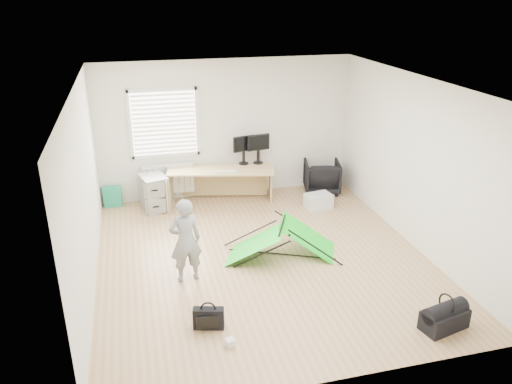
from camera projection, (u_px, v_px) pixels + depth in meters
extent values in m
plane|color=tan|center=(262.00, 257.00, 7.82)|extent=(5.50, 5.50, 0.00)
cube|color=silver|center=(227.00, 129.00, 9.77)|extent=(5.00, 0.02, 2.70)
cube|color=silver|center=(164.00, 123.00, 9.38)|extent=(1.20, 0.06, 1.20)
cube|color=silver|center=(168.00, 179.00, 9.77)|extent=(1.00, 0.12, 0.60)
cube|color=tan|center=(221.00, 186.00, 9.69)|extent=(2.12, 1.08, 0.69)
cube|color=gray|center=(154.00, 192.00, 9.41)|extent=(0.56, 0.66, 0.67)
cube|color=black|center=(244.00, 154.00, 9.77)|extent=(0.45, 0.19, 0.42)
cube|color=black|center=(258.00, 153.00, 9.80)|extent=(0.46, 0.17, 0.43)
cube|color=beige|center=(226.00, 172.00, 9.41)|extent=(0.42, 0.21, 0.02)
cylinder|color=#AF626F|center=(259.00, 155.00, 9.93)|extent=(0.09, 0.09, 0.26)
imported|color=black|center=(322.00, 177.00, 10.22)|extent=(0.85, 0.86, 0.65)
imported|color=gray|center=(185.00, 241.00, 6.99)|extent=(0.50, 0.37, 1.26)
cube|color=silver|center=(318.00, 201.00, 9.54)|extent=(0.53, 0.41, 0.27)
cube|color=#1F9A70|center=(113.00, 196.00, 9.57)|extent=(0.35, 0.17, 0.40)
cube|color=black|center=(209.00, 318.00, 6.15)|extent=(0.40, 0.21, 0.28)
cube|color=silver|center=(230.00, 343.00, 5.87)|extent=(0.12, 0.12, 0.10)
cube|color=black|center=(444.00, 319.00, 6.15)|extent=(0.64, 0.42, 0.26)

